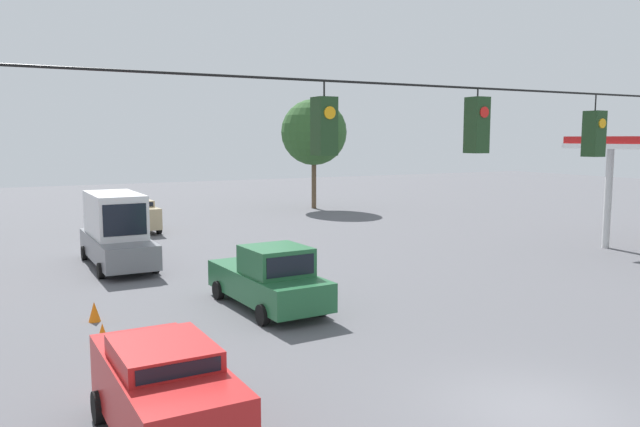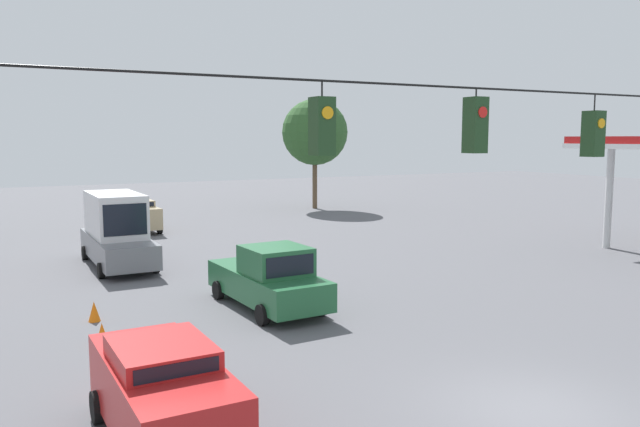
% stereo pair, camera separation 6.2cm
% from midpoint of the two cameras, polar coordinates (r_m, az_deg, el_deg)
% --- Properties ---
extents(ground_plane, '(140.00, 140.00, 0.00)m').
position_cam_midpoint_polar(ground_plane, '(14.05, 18.96, -16.72)').
color(ground_plane, '#56565B').
extents(overhead_signal_span, '(21.42, 0.38, 7.40)m').
position_cam_midpoint_polar(overhead_signal_span, '(13.02, 18.77, 2.42)').
color(overhead_signal_span, '#4C473D').
rests_on(overhead_signal_span, ground_plane).
extents(sedan_red_parked_shoulder, '(2.10, 4.61, 1.91)m').
position_cam_midpoint_polar(sedan_red_parked_shoulder, '(12.03, -14.21, -15.50)').
color(sedan_red_parked_shoulder, red).
rests_on(sedan_red_parked_shoulder, ground_plane).
extents(box_truck_grey_withflow_far, '(2.44, 6.76, 3.18)m').
position_cam_midpoint_polar(box_truck_grey_withflow_far, '(28.58, -18.20, -1.48)').
color(box_truck_grey_withflow_far, slate).
rests_on(box_truck_grey_withflow_far, ground_plane).
extents(pickup_truck_green_withflow_mid, '(2.47, 5.53, 2.12)m').
position_cam_midpoint_polar(pickup_truck_green_withflow_mid, '(20.53, -4.74, -5.98)').
color(pickup_truck_green_withflow_mid, '#236038').
rests_on(pickup_truck_green_withflow_mid, ground_plane).
extents(sedan_tan_withflow_deep, '(2.08, 4.43, 1.90)m').
position_cam_midpoint_polar(sedan_tan_withflow_deep, '(38.62, -16.38, -0.16)').
color(sedan_tan_withflow_deep, tan).
rests_on(sedan_tan_withflow_deep, ground_plane).
extents(traffic_cone_nearest, '(0.36, 0.36, 0.62)m').
position_cam_midpoint_polar(traffic_cone_nearest, '(14.02, -16.76, -15.31)').
color(traffic_cone_nearest, orange).
rests_on(traffic_cone_nearest, ground_plane).
extents(traffic_cone_second, '(0.36, 0.36, 0.62)m').
position_cam_midpoint_polar(traffic_cone_second, '(16.03, -17.60, -12.48)').
color(traffic_cone_second, orange).
rests_on(traffic_cone_second, ground_plane).
extents(traffic_cone_third, '(0.36, 0.36, 0.62)m').
position_cam_midpoint_polar(traffic_cone_third, '(18.02, -19.35, -10.38)').
color(traffic_cone_third, orange).
rests_on(traffic_cone_third, ground_plane).
extents(traffic_cone_fourth, '(0.36, 0.36, 0.62)m').
position_cam_midpoint_polar(traffic_cone_fourth, '(20.36, -20.01, -8.42)').
color(traffic_cone_fourth, orange).
rests_on(traffic_cone_fourth, ground_plane).
extents(tree_horizon_right, '(5.17, 5.17, 8.61)m').
position_cam_midpoint_polar(tree_horizon_right, '(49.37, -0.60, 7.42)').
color(tree_horizon_right, brown).
rests_on(tree_horizon_right, ground_plane).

